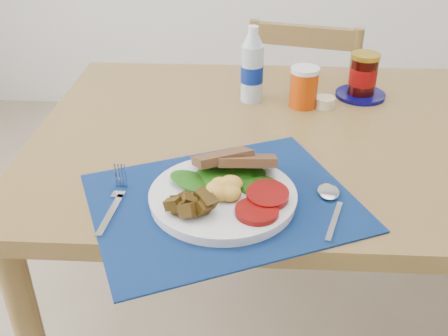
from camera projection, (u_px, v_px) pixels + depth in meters
name	position (u px, v px, depth m)	size (l,w,h in m)	color
table	(322.00, 161.00, 1.31)	(1.40, 0.90, 0.75)	brown
chair_far	(303.00, 106.00, 1.90)	(0.46, 0.45, 1.05)	brown
placemat	(223.00, 202.00, 1.01)	(0.49, 0.38, 0.00)	black
breakfast_plate	(220.00, 194.00, 0.99)	(0.28, 0.28, 0.07)	silver
fork	(115.00, 202.00, 1.00)	(0.03, 0.18, 0.00)	#B2B5BA
spoon	(330.00, 201.00, 1.00)	(0.05, 0.18, 0.01)	#B2B5BA
water_bottle	(252.00, 69.00, 1.38)	(0.06, 0.06, 0.20)	#ADBFCC
juice_glass	(304.00, 88.00, 1.37)	(0.07, 0.07, 0.10)	#B53804
ramekin	(325.00, 102.00, 1.38)	(0.05, 0.05, 0.03)	beige
jam_on_saucer	(363.00, 78.00, 1.42)	(0.14, 0.14, 0.12)	#07044F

